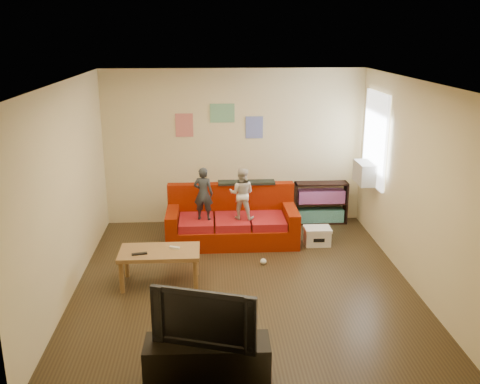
{
  "coord_description": "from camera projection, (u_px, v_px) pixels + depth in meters",
  "views": [
    {
      "loc": [
        -0.46,
        -6.61,
        3.29
      ],
      "look_at": [
        0.0,
        0.8,
        1.05
      ],
      "focal_mm": 40.0,
      "sensor_mm": 36.0,
      "label": 1
    }
  ],
  "objects": [
    {
      "name": "room_shell",
      "position": [
        244.0,
        188.0,
        6.9
      ],
      "size": [
        4.52,
        5.02,
        2.72
      ],
      "color": "#3C2D19",
      "rests_on": "ground"
    },
    {
      "name": "file_box",
      "position": [
        317.0,
        236.0,
        8.55
      ],
      "size": [
        0.42,
        0.32,
        0.29
      ],
      "color": "white",
      "rests_on": "ground"
    },
    {
      "name": "child_b",
      "position": [
        242.0,
        194.0,
        8.37
      ],
      "size": [
        0.47,
        0.4,
        0.82
      ],
      "primitive_type": "imported",
      "rotation": [
        0.0,
        0.0,
        2.89
      ],
      "color": "beige",
      "rests_on": "sofa"
    },
    {
      "name": "artwork_left",
      "position": [
        184.0,
        125.0,
        9.11
      ],
      "size": [
        0.3,
        0.01,
        0.4
      ],
      "primitive_type": "cube",
      "color": "#D87266",
      "rests_on": "room_shell"
    },
    {
      "name": "window",
      "position": [
        375.0,
        139.0,
        8.53
      ],
      "size": [
        0.04,
        1.08,
        1.48
      ],
      "primitive_type": "cube",
      "color": "white",
      "rests_on": "room_shell"
    },
    {
      "name": "ac_unit",
      "position": [
        366.0,
        173.0,
        8.68
      ],
      "size": [
        0.28,
        0.55,
        0.35
      ],
      "primitive_type": "cube",
      "color": "#B7B2A3",
      "rests_on": "window"
    },
    {
      "name": "coffee_table",
      "position": [
        160.0,
        255.0,
        7.15
      ],
      "size": [
        1.07,
        0.59,
        0.48
      ],
      "color": "olive",
      "rests_on": "ground"
    },
    {
      "name": "artwork_right",
      "position": [
        254.0,
        127.0,
        9.2
      ],
      "size": [
        0.3,
        0.01,
        0.38
      ],
      "primitive_type": "cube",
      "color": "#727FCC",
      "rests_on": "room_shell"
    },
    {
      "name": "game_controller",
      "position": [
        175.0,
        248.0,
        7.19
      ],
      "size": [
        0.14,
        0.09,
        0.03
      ],
      "primitive_type": "cube",
      "rotation": [
        0.0,
        0.0,
        -0.38
      ],
      "color": "silver",
      "rests_on": "coffee_table"
    },
    {
      "name": "sofa",
      "position": [
        232.0,
        223.0,
        8.68
      ],
      "size": [
        2.08,
        0.96,
        0.92
      ],
      "color": "#7F1902",
      "rests_on": "ground"
    },
    {
      "name": "bookshelf",
      "position": [
        320.0,
        205.0,
        9.49
      ],
      "size": [
        0.93,
        0.28,
        0.74
      ],
      "color": "black",
      "rests_on": "ground"
    },
    {
      "name": "television",
      "position": [
        207.0,
        314.0,
        5.01
      ],
      "size": [
        1.01,
        0.44,
        0.58
      ],
      "primitive_type": "imported",
      "rotation": [
        0.0,
        0.0,
        -0.32
      ],
      "color": "black",
      "rests_on": "tv_stand"
    },
    {
      "name": "artwork_center",
      "position": [
        222.0,
        113.0,
        9.09
      ],
      "size": [
        0.42,
        0.01,
        0.32
      ],
      "primitive_type": "cube",
      "color": "#72B27F",
      "rests_on": "room_shell"
    },
    {
      "name": "remote",
      "position": [
        139.0,
        254.0,
        7.0
      ],
      "size": [
        0.21,
        0.09,
        0.02
      ],
      "primitive_type": "cube",
      "rotation": [
        0.0,
        0.0,
        0.21
      ],
      "color": "black",
      "rests_on": "coffee_table"
    },
    {
      "name": "tissue",
      "position": [
        263.0,
        262.0,
        7.84
      ],
      "size": [
        0.1,
        0.1,
        0.09
      ],
      "primitive_type": "sphere",
      "rotation": [
        0.0,
        0.0,
        0.17
      ],
      "color": "silver",
      "rests_on": "ground"
    },
    {
      "name": "child_a",
      "position": [
        203.0,
        194.0,
        8.33
      ],
      "size": [
        0.35,
        0.27,
        0.85
      ],
      "primitive_type": "imported",
      "rotation": [
        0.0,
        0.0,
        2.92
      ],
      "color": "#282C31",
      "rests_on": "sofa"
    },
    {
      "name": "tv_stand",
      "position": [
        208.0,
        362.0,
        5.16
      ],
      "size": [
        1.21,
        0.43,
        0.45
      ],
      "primitive_type": "cube",
      "rotation": [
        0.0,
        0.0,
        -0.02
      ],
      "color": "black",
      "rests_on": "ground"
    }
  ]
}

